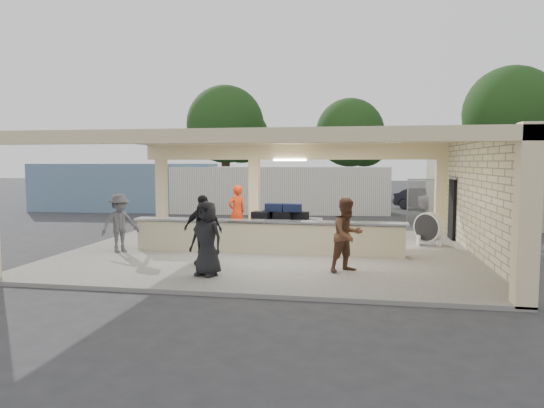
% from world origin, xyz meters
% --- Properties ---
extents(ground, '(120.00, 120.00, 0.00)m').
position_xyz_m(ground, '(0.00, 0.00, 0.00)').
color(ground, '#2B2B2E').
rests_on(ground, ground).
extents(pavilion, '(12.01, 10.00, 3.55)m').
position_xyz_m(pavilion, '(0.21, 0.66, 1.35)').
color(pavilion, slate).
rests_on(pavilion, ground).
extents(baggage_counter, '(8.20, 0.58, 0.98)m').
position_xyz_m(baggage_counter, '(0.00, -0.50, 0.59)').
color(baggage_counter, '#C0B88F').
rests_on(baggage_counter, pavilion).
extents(luggage_cart, '(2.63, 1.91, 1.39)m').
position_xyz_m(luggage_cart, '(0.22, 0.53, 0.86)').
color(luggage_cart, silver).
rests_on(luggage_cart, pavilion).
extents(drum_fan, '(0.94, 0.88, 1.07)m').
position_xyz_m(drum_fan, '(4.97, 1.74, 0.67)').
color(drum_fan, silver).
rests_on(drum_fan, pavilion).
extents(baggage_handler, '(0.75, 0.77, 1.90)m').
position_xyz_m(baggage_handler, '(-1.53, 1.95, 1.05)').
color(baggage_handler, red).
rests_on(baggage_handler, pavilion).
extents(passenger_a, '(0.93, 0.87, 1.83)m').
position_xyz_m(passenger_a, '(2.42, -2.59, 1.02)').
color(passenger_a, brown).
rests_on(passenger_a, pavilion).
extents(passenger_b, '(1.13, 0.54, 1.85)m').
position_xyz_m(passenger_b, '(-1.37, -2.38, 1.03)').
color(passenger_b, black).
rests_on(passenger_b, pavilion).
extents(passenger_c, '(1.04, 1.12, 1.76)m').
position_xyz_m(passenger_c, '(-4.36, -1.16, 0.98)').
color(passenger_c, '#4B4A4F').
rests_on(passenger_c, pavilion).
extents(passenger_d, '(0.94, 0.63, 1.79)m').
position_xyz_m(passenger_d, '(-0.88, -3.59, 0.99)').
color(passenger_d, black).
rests_on(passenger_d, pavilion).
extents(car_white_a, '(4.59, 2.22, 1.30)m').
position_xyz_m(car_white_a, '(8.39, 13.98, 0.65)').
color(car_white_a, silver).
rests_on(car_white_a, ground).
extents(car_white_b, '(5.31, 2.80, 1.59)m').
position_xyz_m(car_white_b, '(10.71, 13.93, 0.80)').
color(car_white_b, silver).
rests_on(car_white_b, ground).
extents(car_dark, '(3.74, 3.69, 1.29)m').
position_xyz_m(car_dark, '(6.66, 14.46, 0.65)').
color(car_dark, black).
rests_on(car_dark, ground).
extents(container_white, '(11.87, 3.34, 2.54)m').
position_xyz_m(container_white, '(-1.55, 11.68, 1.27)').
color(container_white, white).
rests_on(container_white, ground).
extents(container_blue, '(10.55, 3.13, 2.71)m').
position_xyz_m(container_blue, '(-10.53, 11.28, 1.35)').
color(container_blue, '#6581A1').
rests_on(container_blue, ground).
extents(tree_left, '(6.60, 6.30, 9.00)m').
position_xyz_m(tree_left, '(-7.68, 24.16, 5.59)').
color(tree_left, '#382619').
rests_on(tree_left, ground).
extents(tree_mid, '(6.00, 5.60, 8.00)m').
position_xyz_m(tree_mid, '(2.32, 26.16, 4.96)').
color(tree_mid, '#382619').
rests_on(tree_mid, ground).
extents(tree_right, '(7.20, 7.00, 10.00)m').
position_xyz_m(tree_right, '(14.32, 25.16, 6.21)').
color(tree_right, '#382619').
rests_on(tree_right, ground).
extents(adjacent_building, '(6.00, 8.00, 3.20)m').
position_xyz_m(adjacent_building, '(9.50, 10.00, 1.60)').
color(adjacent_building, '#AFAD8B').
rests_on(adjacent_building, ground).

